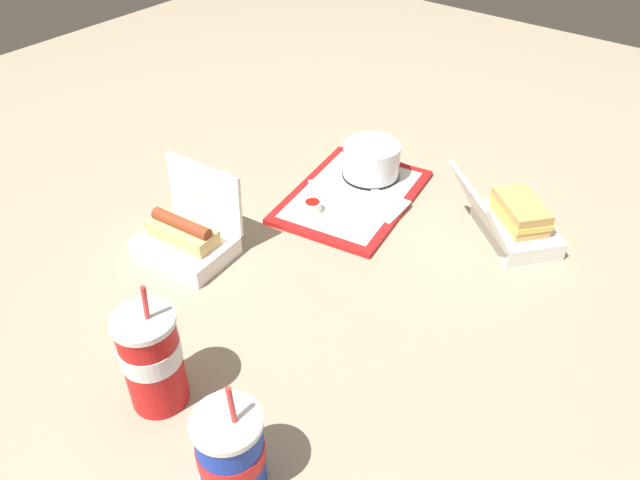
% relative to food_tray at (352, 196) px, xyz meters
% --- Properties ---
extents(ground_plane, '(3.20, 3.20, 0.00)m').
position_rel_food_tray_xyz_m(ground_plane, '(-0.20, -0.13, -0.01)').
color(ground_plane, gray).
extents(food_tray, '(0.41, 0.32, 0.01)m').
position_rel_food_tray_xyz_m(food_tray, '(0.00, 0.00, 0.00)').
color(food_tray, red).
rests_on(food_tray, ground_plane).
extents(cake_container, '(0.14, 0.14, 0.08)m').
position_rel_food_tray_xyz_m(cake_container, '(0.09, 0.01, 0.05)').
color(cake_container, black).
rests_on(cake_container, food_tray).
extents(ketchup_cup, '(0.04, 0.04, 0.02)m').
position_rel_food_tray_xyz_m(ketchup_cup, '(-0.11, 0.03, 0.02)').
color(ketchup_cup, white).
rests_on(ketchup_cup, food_tray).
extents(napkin_stack, '(0.11, 0.11, 0.00)m').
position_rel_food_tray_xyz_m(napkin_stack, '(-0.00, -0.08, 0.01)').
color(napkin_stack, white).
rests_on(napkin_stack, food_tray).
extents(plastic_fork, '(0.09, 0.08, 0.00)m').
position_rel_food_tray_xyz_m(plastic_fork, '(-0.06, 0.07, 0.01)').
color(plastic_fork, white).
rests_on(plastic_fork, food_tray).
extents(clamshell_hotdog_corner, '(0.17, 0.20, 0.18)m').
position_rel_food_tray_xyz_m(clamshell_hotdog_corner, '(-0.37, 0.15, 0.03)').
color(clamshell_hotdog_corner, white).
rests_on(clamshell_hotdog_corner, ground_plane).
extents(clamshell_sandwich_back, '(0.27, 0.27, 0.15)m').
position_rel_food_tray_xyz_m(clamshell_sandwich_back, '(0.09, -0.35, 0.04)').
color(clamshell_sandwich_back, white).
rests_on(clamshell_sandwich_back, ground_plane).
extents(soda_cup_front, '(0.10, 0.10, 0.24)m').
position_rel_food_tray_xyz_m(soda_cup_front, '(-0.66, -0.09, 0.09)').
color(soda_cup_front, red).
rests_on(soda_cup_front, ground_plane).
extents(soda_cup_center, '(0.10, 0.10, 0.20)m').
position_rel_food_tray_xyz_m(soda_cup_center, '(-0.69, -0.29, 0.07)').
color(soda_cup_center, '#1938B7').
rests_on(soda_cup_center, ground_plane).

